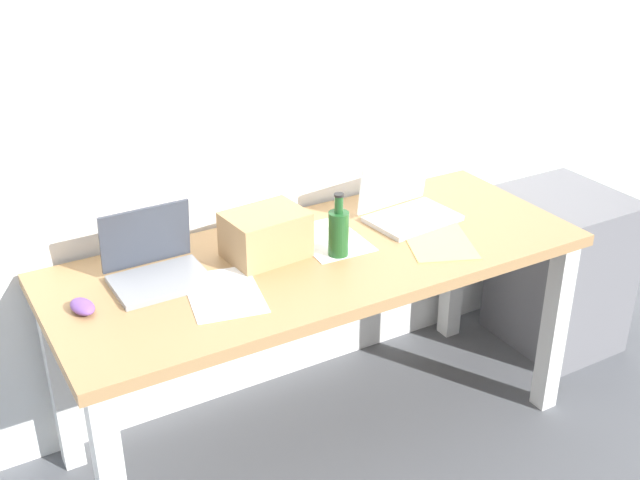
{
  "coord_description": "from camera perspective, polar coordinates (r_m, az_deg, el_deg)",
  "views": [
    {
      "loc": [
        -1.15,
        -1.99,
        1.93
      ],
      "look_at": [
        0.0,
        0.0,
        0.79
      ],
      "focal_mm": 44.52,
      "sensor_mm": 36.0,
      "label": 1
    }
  ],
  "objects": [
    {
      "name": "beer_bottle",
      "position": [
        2.54,
        1.34,
        0.59
      ],
      "size": [
        0.07,
        0.07,
        0.22
      ],
      "color": "#1E5123",
      "rests_on": "desk"
    },
    {
      "name": "ground_plane",
      "position": [
        3.0,
        -0.0,
        -13.57
      ],
      "size": [
        8.0,
        8.0,
        0.0
      ],
      "primitive_type": "plane",
      "color": "#515459"
    },
    {
      "name": "computer_mouse",
      "position": [
        2.37,
        -16.71,
        -4.6
      ],
      "size": [
        0.08,
        0.11,
        0.03
      ],
      "primitive_type": "ellipsoid",
      "rotation": [
        0.0,
        0.0,
        0.18
      ],
      "color": "#724799",
      "rests_on": "desk"
    },
    {
      "name": "cardboard_box",
      "position": [
        2.55,
        -3.94,
        0.39
      ],
      "size": [
        0.27,
        0.21,
        0.15
      ],
      "primitive_type": "cube",
      "rotation": [
        0.0,
        0.0,
        0.09
      ],
      "color": "tan",
      "rests_on": "desk"
    },
    {
      "name": "paper_sheet_front_right",
      "position": [
        2.7,
        8.47,
        -0.05
      ],
      "size": [
        0.31,
        0.35,
        0.0
      ],
      "primitive_type": "cube",
      "rotation": [
        0.0,
        0.0,
        -0.39
      ],
      "color": "#F4E06B",
      "rests_on": "desk"
    },
    {
      "name": "back_wall",
      "position": [
        2.74,
        -4.44,
        13.07
      ],
      "size": [
        5.2,
        0.08,
        2.6
      ],
      "primitive_type": "cube",
      "color": "white",
      "rests_on": "ground"
    },
    {
      "name": "desk",
      "position": [
        2.64,
        -0.0,
        -2.91
      ],
      "size": [
        1.77,
        0.7,
        0.74
      ],
      "color": "#A37A4C",
      "rests_on": "ground"
    },
    {
      "name": "paper_sheet_front_left",
      "position": [
        2.38,
        -6.93,
        -3.81
      ],
      "size": [
        0.27,
        0.33,
        0.0
      ],
      "primitive_type": "cube",
      "rotation": [
        0.0,
        0.0,
        -0.21
      ],
      "color": "white",
      "rests_on": "desk"
    },
    {
      "name": "filing_cabinet",
      "position": [
        3.48,
        16.89,
        -2.02
      ],
      "size": [
        0.4,
        0.48,
        0.68
      ],
      "primitive_type": "cube",
      "color": "slate",
      "rests_on": "ground"
    },
    {
      "name": "laptop_right",
      "position": [
        2.84,
        6.22,
        2.44
      ],
      "size": [
        0.33,
        0.26,
        0.21
      ],
      "color": "silver",
      "rests_on": "desk"
    },
    {
      "name": "paper_sheet_near_back",
      "position": [
        2.68,
        0.67,
        0.07
      ],
      "size": [
        0.22,
        0.31,
        0.0
      ],
      "primitive_type": "cube",
      "rotation": [
        0.0,
        0.0,
        -0.05
      ],
      "color": "white",
      "rests_on": "desk"
    },
    {
      "name": "laptop_left",
      "position": [
        2.47,
        -11.73,
        -1.82
      ],
      "size": [
        0.29,
        0.23,
        0.21
      ],
      "color": "gray",
      "rests_on": "desk"
    }
  ]
}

